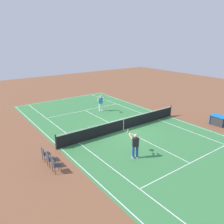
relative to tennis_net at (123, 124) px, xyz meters
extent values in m
plane|color=brown|center=(0.00, 0.00, -0.49)|extent=(60.00, 60.00, 0.00)
cube|color=#387A42|center=(0.00, 0.00, -0.49)|extent=(24.20, 11.40, 0.00)
cube|color=white|center=(11.90, 0.00, -0.49)|extent=(0.05, 11.00, 0.01)
cube|color=white|center=(0.00, -5.50, -0.49)|extent=(23.80, 0.05, 0.01)
cube|color=white|center=(0.00, 5.50, -0.49)|extent=(23.80, 0.05, 0.01)
cube|color=white|center=(0.00, -4.11, -0.49)|extent=(23.80, 0.05, 0.01)
cube|color=white|center=(0.00, 4.11, -0.49)|extent=(23.80, 0.05, 0.01)
cube|color=white|center=(6.40, 0.00, -0.49)|extent=(0.05, 8.22, 0.01)
cube|color=white|center=(-6.40, 0.00, -0.49)|extent=(0.05, 8.22, 0.01)
cube|color=white|center=(0.00, 0.00, -0.49)|extent=(12.80, 0.05, 0.01)
cube|color=white|center=(11.75, 0.00, -0.49)|extent=(0.30, 0.05, 0.01)
cylinder|color=#2D2D33|center=(0.00, -5.80, 0.05)|extent=(0.10, 0.10, 1.08)
cylinder|color=#2D2D33|center=(0.00, 5.80, 0.05)|extent=(0.10, 0.10, 1.08)
cube|color=black|center=(0.00, 0.00, -0.05)|extent=(0.02, 11.60, 0.88)
cube|color=white|center=(0.00, 0.00, 0.46)|extent=(0.04, 11.60, 0.06)
cube|color=white|center=(0.00, 0.00, -0.05)|extent=(0.04, 0.06, 0.88)
cylinder|color=white|center=(5.27, -1.12, -0.04)|extent=(0.15, 0.15, 0.74)
cube|color=white|center=(5.21, -1.09, -0.45)|extent=(0.30, 0.23, 0.09)
cylinder|color=white|center=(5.15, -1.33, -0.04)|extent=(0.15, 0.15, 0.74)
cube|color=white|center=(5.10, -1.31, -0.45)|extent=(0.30, 0.23, 0.09)
cube|color=#2884D1|center=(5.21, -1.23, 0.61)|extent=(0.39, 0.45, 0.56)
sphere|color=#DBAA84|center=(5.21, -1.23, 1.04)|extent=(0.23, 0.23, 0.23)
cylinder|color=#DBAA84|center=(5.19, -0.90, 0.74)|extent=(0.34, 0.36, 0.26)
cylinder|color=#DBAA84|center=(4.92, -1.39, 0.94)|extent=(0.43, 0.16, 0.30)
cylinder|color=#232326|center=(4.62, -1.30, 1.05)|extent=(0.26, 0.16, 0.04)
torus|color=#232326|center=(4.36, -1.16, 1.05)|extent=(0.29, 0.17, 0.31)
cylinder|color=#C6D84C|center=(4.36, -1.16, 1.05)|extent=(0.24, 0.13, 0.27)
cylinder|color=navy|center=(-4.05, 2.17, -0.04)|extent=(0.15, 0.15, 0.74)
cube|color=white|center=(-4.00, 2.14, -0.45)|extent=(0.30, 0.23, 0.09)
cylinder|color=navy|center=(-3.93, 2.38, -0.04)|extent=(0.15, 0.15, 0.74)
cube|color=white|center=(-3.88, 2.35, -0.45)|extent=(0.30, 0.23, 0.09)
cube|color=black|center=(-3.99, 2.27, 0.61)|extent=(0.40, 0.45, 0.56)
sphere|color=#DBAA84|center=(-3.99, 2.27, 1.04)|extent=(0.23, 0.23, 0.23)
cylinder|color=#DBAA84|center=(-3.98, 1.94, 0.74)|extent=(0.34, 0.37, 0.26)
cylinder|color=#DBAA84|center=(-3.70, 2.43, 0.94)|extent=(0.43, 0.17, 0.30)
cylinder|color=#232326|center=(-3.40, 2.33, 1.05)|extent=(0.26, 0.17, 0.04)
torus|color=#232326|center=(-3.15, 2.18, 1.05)|extent=(0.28, 0.18, 0.31)
cylinder|color=#C6D84C|center=(-3.15, 2.18, 1.05)|extent=(0.24, 0.14, 0.27)
sphere|color=#CCE01E|center=(1.64, 0.26, -0.46)|extent=(0.07, 0.07, 0.07)
cylinder|color=#38383D|center=(-2.39, 6.66, -0.27)|extent=(0.04, 0.04, 0.44)
cylinder|color=#38383D|center=(-2.75, 6.66, -0.27)|extent=(0.04, 0.04, 0.44)
cylinder|color=#38383D|center=(-2.39, 7.02, -0.27)|extent=(0.04, 0.04, 0.44)
cylinder|color=#38383D|center=(-2.75, 7.02, -0.27)|extent=(0.04, 0.04, 0.44)
cube|color=#333842|center=(-2.57, 6.84, -0.03)|extent=(0.44, 0.44, 0.04)
cube|color=#333842|center=(-2.57, 7.04, 0.19)|extent=(0.44, 0.04, 0.40)
cylinder|color=#38383D|center=(-1.59, 6.66, -0.27)|extent=(0.04, 0.04, 0.44)
cylinder|color=#38383D|center=(-1.95, 6.66, -0.27)|extent=(0.04, 0.04, 0.44)
cylinder|color=#38383D|center=(-1.59, 7.02, -0.27)|extent=(0.04, 0.04, 0.44)
cylinder|color=#38383D|center=(-1.95, 7.02, -0.27)|extent=(0.04, 0.04, 0.44)
cube|color=#333842|center=(-1.77, 6.84, -0.03)|extent=(0.44, 0.44, 0.04)
cube|color=#333842|center=(-1.77, 7.04, 0.19)|extent=(0.44, 0.04, 0.40)
cylinder|color=#38383D|center=(-0.79, 6.66, -0.27)|extent=(0.04, 0.04, 0.44)
cylinder|color=#38383D|center=(-1.15, 6.66, -0.27)|extent=(0.04, 0.04, 0.44)
cylinder|color=#38383D|center=(-0.79, 7.02, -0.27)|extent=(0.04, 0.04, 0.44)
cylinder|color=#38383D|center=(-1.15, 7.02, -0.27)|extent=(0.04, 0.04, 0.44)
cube|color=#333842|center=(-0.97, 6.84, -0.03)|extent=(0.44, 0.44, 0.04)
cube|color=#333842|center=(-0.97, 7.04, 0.19)|extent=(0.44, 0.04, 0.40)
cube|color=#2D2D33|center=(-4.02, -7.25, -0.09)|extent=(1.10, 0.70, 0.80)
cube|color=blue|center=(-4.02, -7.25, 0.33)|extent=(1.24, 0.84, 0.06)
cube|color=blue|center=(-3.42, -7.25, -0.07)|extent=(0.06, 0.84, 0.84)
camera|label=1|loc=(-13.19, 10.76, 6.68)|focal=35.99mm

